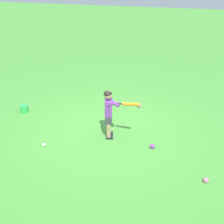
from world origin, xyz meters
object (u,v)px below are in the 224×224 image
child_batter (110,110)px  play_ball_midfield (44,145)px  play_ball_near_batter (139,106)px  play_ball_center_lawn (206,180)px  toy_bucket (24,108)px  play_ball_by_bucket (152,146)px

child_batter → play_ball_midfield: (-1.24, -0.70, -0.61)m
child_batter → play_ball_near_batter: 1.71m
play_ball_center_lawn → toy_bucket: toy_bucket is taller
play_ball_near_batter → toy_bucket: size_ratio=0.45×
play_ball_midfield → play_ball_near_batter: bearing=54.1°
play_ball_near_batter → play_ball_midfield: 2.78m
play_ball_near_batter → toy_bucket: (-2.80, -0.98, 0.05)m
play_ball_near_batter → play_ball_midfield: (-1.63, -2.25, -0.01)m
child_batter → play_ball_by_bucket: (0.95, -0.22, -0.60)m
play_ball_near_batter → child_batter: bearing=-104.2°
child_batter → play_ball_center_lawn: (1.98, -1.00, -0.60)m
play_ball_center_lawn → play_ball_near_batter: bearing=121.8°
play_ball_near_batter → play_ball_center_lawn: size_ratio=1.05×
play_ball_midfield → play_ball_by_bucket: 2.24m
play_ball_center_lawn → play_ball_by_bucket: 1.29m
play_ball_by_bucket → toy_bucket: toy_bucket is taller
child_batter → play_ball_by_bucket: 1.15m
play_ball_near_batter → toy_bucket: bearing=-160.7°
child_batter → play_ball_center_lawn: size_ratio=11.74×
play_ball_near_batter → play_ball_by_bucket: play_ball_by_bucket is taller
play_ball_midfield → play_ball_center_lawn: play_ball_center_lawn is taller
play_ball_by_bucket → toy_bucket: 3.45m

